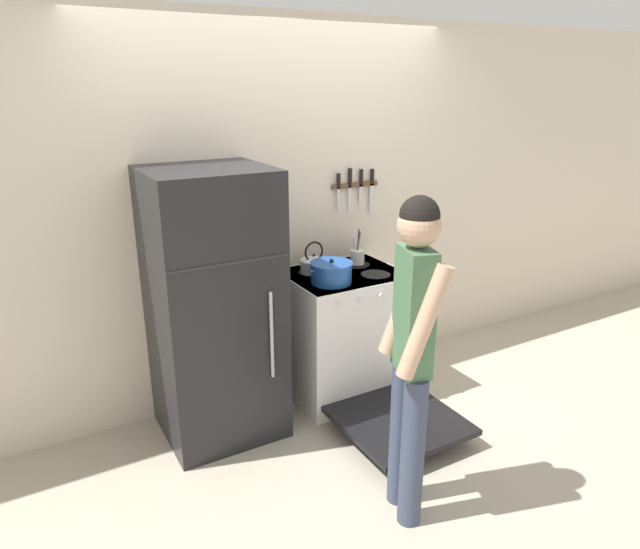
{
  "coord_description": "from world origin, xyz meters",
  "views": [
    {
      "loc": [
        -1.66,
        -3.42,
        2.13
      ],
      "look_at": [
        0.03,
        -0.46,
        0.97
      ],
      "focal_mm": 32.0,
      "sensor_mm": 36.0,
      "label": 1
    }
  ],
  "objects_px": {
    "dutch_oven_pot": "(331,273)",
    "tea_kettle": "(314,263)",
    "refrigerator": "(214,307)",
    "stove_range": "(346,336)",
    "person": "(412,345)",
    "utensil_jar": "(357,256)"
  },
  "relations": [
    {
      "from": "refrigerator",
      "to": "utensil_jar",
      "type": "xyz_separation_m",
      "value": [
        1.12,
        0.15,
        0.12
      ]
    },
    {
      "from": "utensil_jar",
      "to": "person",
      "type": "xyz_separation_m",
      "value": [
        -0.56,
        -1.34,
        -0.0
      ]
    },
    {
      "from": "dutch_oven_pot",
      "to": "tea_kettle",
      "type": "xyz_separation_m",
      "value": [
        0.01,
        0.25,
        -0.01
      ]
    },
    {
      "from": "refrigerator",
      "to": "tea_kettle",
      "type": "relative_size",
      "value": 7.24
    },
    {
      "from": "utensil_jar",
      "to": "refrigerator",
      "type": "bearing_deg",
      "value": -172.64
    },
    {
      "from": "refrigerator",
      "to": "dutch_oven_pot",
      "type": "distance_m",
      "value": 0.77
    },
    {
      "from": "refrigerator",
      "to": "dutch_oven_pot",
      "type": "bearing_deg",
      "value": -8.52
    },
    {
      "from": "stove_range",
      "to": "tea_kettle",
      "type": "bearing_deg",
      "value": 134.43
    },
    {
      "from": "stove_range",
      "to": "utensil_jar",
      "type": "distance_m",
      "value": 0.57
    },
    {
      "from": "utensil_jar",
      "to": "person",
      "type": "distance_m",
      "value": 1.45
    },
    {
      "from": "stove_range",
      "to": "tea_kettle",
      "type": "relative_size",
      "value": 5.81
    },
    {
      "from": "dutch_oven_pot",
      "to": "tea_kettle",
      "type": "bearing_deg",
      "value": 86.84
    },
    {
      "from": "refrigerator",
      "to": "utensil_jar",
      "type": "relative_size",
      "value": 6.47
    },
    {
      "from": "refrigerator",
      "to": "tea_kettle",
      "type": "height_order",
      "value": "refrigerator"
    },
    {
      "from": "refrigerator",
      "to": "stove_range",
      "type": "height_order",
      "value": "refrigerator"
    },
    {
      "from": "stove_range",
      "to": "dutch_oven_pot",
      "type": "distance_m",
      "value": 0.56
    },
    {
      "from": "dutch_oven_pot",
      "to": "utensil_jar",
      "type": "xyz_separation_m",
      "value": [
        0.37,
        0.26,
        -0.01
      ]
    },
    {
      "from": "stove_range",
      "to": "person",
      "type": "xyz_separation_m",
      "value": [
        -0.37,
        -1.16,
        0.51
      ]
    },
    {
      "from": "refrigerator",
      "to": "person",
      "type": "bearing_deg",
      "value": -64.81
    },
    {
      "from": "dutch_oven_pot",
      "to": "tea_kettle",
      "type": "distance_m",
      "value": 0.25
    },
    {
      "from": "person",
      "to": "utensil_jar",
      "type": "bearing_deg",
      "value": -5.8
    },
    {
      "from": "refrigerator",
      "to": "dutch_oven_pot",
      "type": "height_order",
      "value": "refrigerator"
    }
  ]
}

